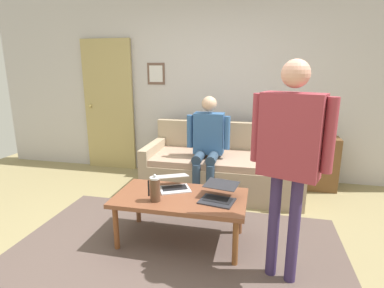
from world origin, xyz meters
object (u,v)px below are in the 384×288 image
at_px(couch, 223,168).
at_px(flower_vase, 325,126).
at_px(person_seated, 208,141).
at_px(laptop_left, 174,184).
at_px(coffee_table, 181,201).
at_px(person_standing, 290,146).
at_px(side_shelf, 321,163).
at_px(interior_door, 109,106).
at_px(laptop_center, 219,195).
at_px(french_press, 155,189).

distance_m(couch, flower_vase, 1.45).
bearing_deg(person_seated, laptop_left, 80.43).
distance_m(coffee_table, person_seated, 1.17).
height_order(laptop_left, person_standing, person_standing).
height_order(coffee_table, side_shelf, side_shelf).
distance_m(couch, coffee_table, 1.38).
relative_size(coffee_table, person_standing, 0.72).
relative_size(laptop_left, side_shelf, 0.55).
xyz_separation_m(interior_door, laptop_left, (-1.58, 1.77, -0.52)).
height_order(laptop_center, person_seated, person_seated).
height_order(laptop_left, person_seated, person_seated).
bearing_deg(person_standing, laptop_left, -26.22).
xyz_separation_m(interior_door, side_shelf, (-3.21, 0.23, -0.67)).
bearing_deg(french_press, person_standing, 170.52).
bearing_deg(flower_vase, french_press, 47.28).
height_order(couch, person_standing, person_standing).
bearing_deg(coffee_table, laptop_center, 179.09).
relative_size(couch, laptop_center, 5.11).
bearing_deg(person_standing, coffee_table, -20.45).
height_order(couch, flower_vase, flower_vase).
bearing_deg(person_standing, couch, -68.27).
height_order(interior_door, person_standing, interior_door).
height_order(laptop_left, side_shelf, side_shelf).
height_order(interior_door, french_press, interior_door).
height_order(french_press, person_standing, person_standing).
distance_m(couch, person_standing, 1.98).
relative_size(laptop_left, laptop_center, 1.00).
xyz_separation_m(laptop_left, flower_vase, (-1.63, -1.54, 0.36)).
bearing_deg(couch, side_shelf, -165.01).
height_order(couch, laptop_left, couch).
relative_size(coffee_table, french_press, 4.78).
bearing_deg(laptop_left, flower_vase, -136.58).
xyz_separation_m(laptop_left, person_standing, (-1.01, 0.50, 0.57)).
bearing_deg(flower_vase, person_standing, 73.20).
height_order(interior_door, laptop_left, interior_door).
relative_size(couch, person_seated, 1.57).
distance_m(couch, laptop_center, 1.38).
height_order(coffee_table, flower_vase, flower_vase).
xyz_separation_m(couch, side_shelf, (-1.29, -0.35, 0.06)).
relative_size(side_shelf, flower_vase, 1.65).
distance_m(laptop_left, laptop_center, 0.49).
bearing_deg(french_press, flower_vase, -132.72).
height_order(couch, french_press, couch).
bearing_deg(interior_door, person_standing, 138.85).
xyz_separation_m(interior_door, french_press, (-1.49, 2.08, -0.45)).
bearing_deg(interior_door, side_shelf, 175.94).
bearing_deg(laptop_left, couch, -105.79).
bearing_deg(side_shelf, interior_door, -4.06).
bearing_deg(laptop_center, laptop_left, -19.75).
distance_m(interior_door, person_standing, 3.44).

